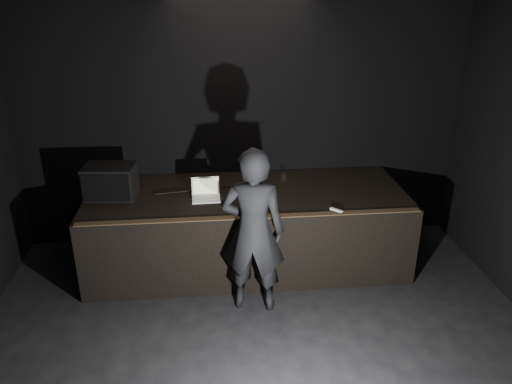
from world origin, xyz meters
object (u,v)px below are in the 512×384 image
object	(u,v)px
beer_can	(255,196)
person	(253,231)
laptop	(206,193)
stage_monitor	(110,182)
stage_riser	(247,228)

from	to	relation	value
beer_can	person	xyz separation A→B (m)	(-0.09, -0.68, -0.12)
laptop	stage_monitor	bearing A→B (deg)	171.35
laptop	beer_can	world-z (taller)	laptop
stage_riser	person	xyz separation A→B (m)	(-0.01, -0.97, 0.46)
laptop	person	xyz separation A→B (m)	(0.50, -0.87, -0.10)
person	stage_monitor	bearing A→B (deg)	-21.02
stage_riser	stage_monitor	distance (m)	1.81
stage_riser	beer_can	world-z (taller)	beer_can
laptop	beer_can	bearing A→B (deg)	-18.61
laptop	beer_can	size ratio (longest dim) A/B	2.26
laptop	stage_riser	bearing A→B (deg)	10.39
stage_riser	laptop	xyz separation A→B (m)	(-0.51, -0.11, 0.56)
stage_riser	person	size ratio (longest dim) A/B	2.09
stage_monitor	laptop	world-z (taller)	stage_monitor
stage_riser	laptop	distance (m)	0.77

